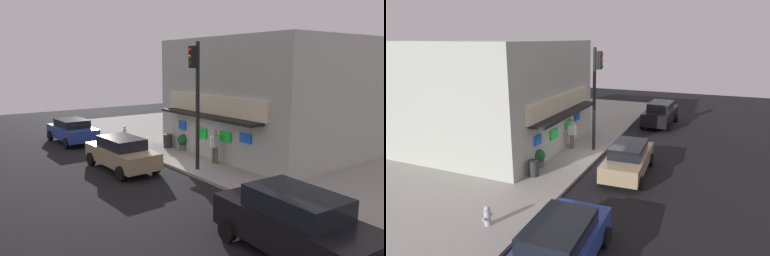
% 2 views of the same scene
% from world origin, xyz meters
% --- Properties ---
extents(ground_plane, '(49.91, 49.91, 0.00)m').
position_xyz_m(ground_plane, '(0.00, 0.00, 0.00)').
color(ground_plane, black).
extents(sidewalk, '(33.27, 11.54, 0.13)m').
position_xyz_m(sidewalk, '(0.00, 5.77, 0.07)').
color(sidewalk, gray).
rests_on(sidewalk, ground_plane).
extents(corner_building, '(9.57, 10.25, 6.08)m').
position_xyz_m(corner_building, '(0.29, 7.00, 3.17)').
color(corner_building, '#ADB2A8').
rests_on(corner_building, sidewalk).
extents(traffic_light, '(0.32, 0.58, 5.75)m').
position_xyz_m(traffic_light, '(1.21, 0.56, 3.79)').
color(traffic_light, black).
rests_on(traffic_light, sidewalk).
extents(fire_hydrant, '(0.48, 0.24, 0.72)m').
position_xyz_m(fire_hydrant, '(-7.62, 1.32, 0.48)').
color(fire_hydrant, '#B2B2B7').
rests_on(fire_hydrant, sidewalk).
extents(trash_can, '(0.50, 0.50, 0.76)m').
position_xyz_m(trash_can, '(-3.38, 1.97, 0.51)').
color(trash_can, '#2D2D2D').
rests_on(trash_can, sidewalk).
extents(pedestrian, '(0.38, 0.55, 1.65)m').
position_xyz_m(pedestrian, '(0.96, 1.91, 1.03)').
color(pedestrian, brown).
rests_on(pedestrian, sidewalk).
extents(potted_plant_by_doorway, '(0.71, 0.71, 1.04)m').
position_xyz_m(potted_plant_by_doorway, '(2.13, 2.97, 0.75)').
color(potted_plant_by_doorway, '#59595B').
rests_on(potted_plant_by_doorway, sidewalk).
extents(potted_plant_by_window, '(0.62, 0.62, 0.90)m').
position_xyz_m(potted_plant_by_window, '(-2.29, 2.28, 0.62)').
color(potted_plant_by_window, '#59595B').
rests_on(potted_plant_by_window, sidewalk).
extents(parked_car_blue, '(4.31, 2.18, 1.48)m').
position_xyz_m(parked_car_blue, '(-8.52, -1.84, 0.78)').
color(parked_car_blue, navy).
rests_on(parked_car_blue, ground_plane).
extents(parked_car_black, '(4.66, 2.28, 1.76)m').
position_xyz_m(parked_car_black, '(8.79, -1.91, 0.90)').
color(parked_car_black, black).
rests_on(parked_car_black, ground_plane).
extents(parked_car_tan, '(4.48, 2.09, 1.54)m').
position_xyz_m(parked_car_tan, '(-1.20, -1.97, 0.80)').
color(parked_car_tan, '#9E8966').
rests_on(parked_car_tan, ground_plane).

